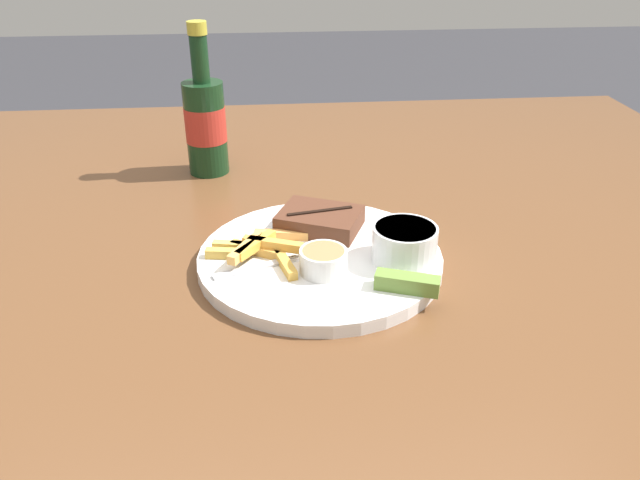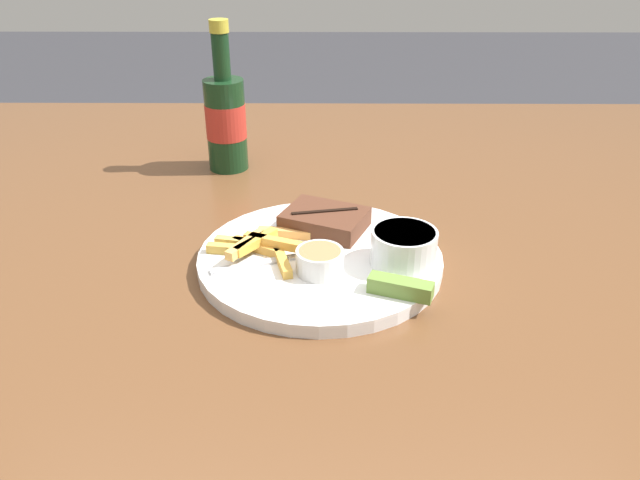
% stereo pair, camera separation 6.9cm
% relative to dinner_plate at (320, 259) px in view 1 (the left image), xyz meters
% --- Properties ---
extents(dining_table, '(1.58, 1.51, 0.77)m').
position_rel_dinner_plate_xyz_m(dining_table, '(0.00, 0.00, -0.07)').
color(dining_table, brown).
rests_on(dining_table, ground_plane).
extents(dinner_plate, '(0.32, 0.32, 0.02)m').
position_rel_dinner_plate_xyz_m(dinner_plate, '(0.00, 0.00, 0.00)').
color(dinner_plate, white).
rests_on(dinner_plate, dining_table).
extents(steak_portion, '(0.13, 0.12, 0.03)m').
position_rel_dinner_plate_xyz_m(steak_portion, '(0.01, 0.07, 0.02)').
color(steak_portion, '#512D1E').
rests_on(steak_portion, dinner_plate).
extents(fries_pile, '(0.15, 0.12, 0.02)m').
position_rel_dinner_plate_xyz_m(fries_pile, '(-0.08, 0.00, 0.02)').
color(fries_pile, gold).
rests_on(fries_pile, dinner_plate).
extents(coleslaw_cup, '(0.08, 0.08, 0.05)m').
position_rel_dinner_plate_xyz_m(coleslaw_cup, '(0.11, -0.03, 0.04)').
color(coleslaw_cup, white).
rests_on(coleslaw_cup, dinner_plate).
extents(dipping_sauce_cup, '(0.06, 0.06, 0.03)m').
position_rel_dinner_plate_xyz_m(dipping_sauce_cup, '(0.00, -0.05, 0.03)').
color(dipping_sauce_cup, silver).
rests_on(dipping_sauce_cup, dinner_plate).
extents(pickle_spear, '(0.08, 0.05, 0.02)m').
position_rel_dinner_plate_xyz_m(pickle_spear, '(0.10, -0.10, 0.02)').
color(pickle_spear, olive).
rests_on(pickle_spear, dinner_plate).
extents(fork_utensil, '(0.13, 0.06, 0.00)m').
position_rel_dinner_plate_xyz_m(fork_utensil, '(-0.08, -0.03, 0.01)').
color(fork_utensil, '#B7B7BC').
rests_on(fork_utensil, dinner_plate).
extents(beer_bottle, '(0.07, 0.07, 0.26)m').
position_rel_dinner_plate_xyz_m(beer_bottle, '(-0.17, 0.34, 0.08)').
color(beer_bottle, '#143319').
rests_on(beer_bottle, dining_table).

